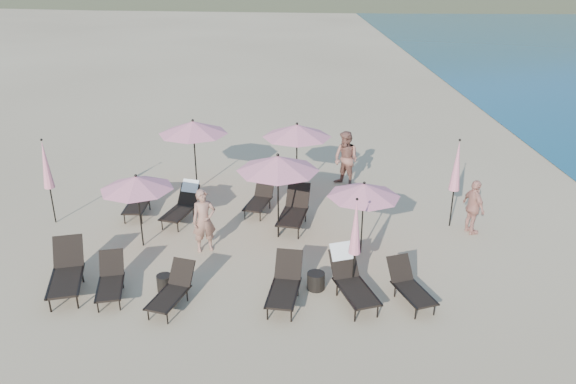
{
  "coord_description": "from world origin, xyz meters",
  "views": [
    {
      "loc": [
        -0.26,
        -11.31,
        7.28
      ],
      "look_at": [
        -0.16,
        3.5,
        1.1
      ],
      "focal_mm": 35.0,
      "sensor_mm": 36.0,
      "label": 1
    }
  ],
  "objects_px": {
    "umbrella_open_0": "(136,183)",
    "side_table_1": "(316,281)",
    "lounger_9": "(294,210)",
    "umbrella_open_2": "(364,190)",
    "lounger_2": "(172,290)",
    "lounger_3": "(285,284)",
    "lounger_1": "(110,280)",
    "lounger_5": "(410,285)",
    "umbrella_open_3": "(193,128)",
    "beachgoer_c": "(474,207)",
    "lounger_4": "(351,278)",
    "beachgoer_a": "(204,221)",
    "umbrella_closed_0": "(356,228)",
    "beachgoer_b": "(346,159)",
    "side_table_0": "(164,283)",
    "lounger_7": "(183,204)",
    "umbrella_open_4": "(297,131)",
    "umbrella_closed_1": "(457,166)",
    "lounger_0": "(66,271)",
    "umbrella_open_1": "(278,163)",
    "lounger_6": "(139,200)",
    "umbrella_closed_2": "(46,165)",
    "lounger_8": "(260,198)"
  },
  "relations": [
    {
      "from": "side_table_1",
      "to": "umbrella_open_4",
      "type": "bearing_deg",
      "value": 93.2
    },
    {
      "from": "lounger_5",
      "to": "lounger_6",
      "type": "relative_size",
      "value": 0.98
    },
    {
      "from": "side_table_1",
      "to": "lounger_1",
      "type": "bearing_deg",
      "value": -177.39
    },
    {
      "from": "lounger_1",
      "to": "umbrella_closed_0",
      "type": "relative_size",
      "value": 0.65
    },
    {
      "from": "lounger_8",
      "to": "umbrella_closed_0",
      "type": "height_order",
      "value": "umbrella_closed_0"
    },
    {
      "from": "lounger_1",
      "to": "lounger_8",
      "type": "xyz_separation_m",
      "value": [
        3.28,
        4.71,
        0.01
      ]
    },
    {
      "from": "umbrella_open_3",
      "to": "lounger_5",
      "type": "bearing_deg",
      "value": -49.28
    },
    {
      "from": "umbrella_open_0",
      "to": "beachgoer_a",
      "type": "height_order",
      "value": "umbrella_open_0"
    },
    {
      "from": "umbrella_closed_0",
      "to": "beachgoer_a",
      "type": "xyz_separation_m",
      "value": [
        -3.73,
        2.06,
        -0.8
      ]
    },
    {
      "from": "lounger_9",
      "to": "umbrella_closed_0",
      "type": "height_order",
      "value": "umbrella_closed_0"
    },
    {
      "from": "beachgoer_a",
      "to": "beachgoer_b",
      "type": "relative_size",
      "value": 0.91
    },
    {
      "from": "lounger_6",
      "to": "side_table_1",
      "type": "distance_m",
      "value": 6.79
    },
    {
      "from": "lounger_2",
      "to": "side_table_1",
      "type": "height_order",
      "value": "lounger_2"
    },
    {
      "from": "lounger_6",
      "to": "beachgoer_b",
      "type": "height_order",
      "value": "beachgoer_b"
    },
    {
      "from": "lounger_2",
      "to": "lounger_3",
      "type": "height_order",
      "value": "lounger_3"
    },
    {
      "from": "umbrella_open_2",
      "to": "umbrella_open_3",
      "type": "distance_m",
      "value": 6.75
    },
    {
      "from": "lounger_2",
      "to": "lounger_7",
      "type": "distance_m",
      "value": 4.59
    },
    {
      "from": "lounger_4",
      "to": "umbrella_open_2",
      "type": "xyz_separation_m",
      "value": [
        0.51,
        2.14,
        1.29
      ]
    },
    {
      "from": "umbrella_open_4",
      "to": "lounger_2",
      "type": "bearing_deg",
      "value": -113.81
    },
    {
      "from": "lounger_2",
      "to": "lounger_4",
      "type": "height_order",
      "value": "lounger_4"
    },
    {
      "from": "lounger_8",
      "to": "side_table_0",
      "type": "xyz_separation_m",
      "value": [
        -2.07,
        -4.56,
        -0.21
      ]
    },
    {
      "from": "lounger_5",
      "to": "umbrella_closed_0",
      "type": "bearing_deg",
      "value": 144.58
    },
    {
      "from": "umbrella_open_1",
      "to": "lounger_3",
      "type": "bearing_deg",
      "value": -86.84
    },
    {
      "from": "umbrella_open_4",
      "to": "umbrella_closed_1",
      "type": "relative_size",
      "value": 0.91
    },
    {
      "from": "beachgoer_a",
      "to": "lounger_2",
      "type": "bearing_deg",
      "value": -118.68
    },
    {
      "from": "umbrella_closed_0",
      "to": "beachgoer_b",
      "type": "relative_size",
      "value": 1.25
    },
    {
      "from": "lounger_0",
      "to": "side_table_0",
      "type": "bearing_deg",
      "value": -14.52
    },
    {
      "from": "lounger_8",
      "to": "umbrella_open_3",
      "type": "height_order",
      "value": "umbrella_open_3"
    },
    {
      "from": "lounger_0",
      "to": "lounger_1",
      "type": "height_order",
      "value": "lounger_0"
    },
    {
      "from": "umbrella_open_1",
      "to": "umbrella_open_3",
      "type": "relative_size",
      "value": 0.99
    },
    {
      "from": "lounger_5",
      "to": "umbrella_open_4",
      "type": "relative_size",
      "value": 0.66
    },
    {
      "from": "lounger_7",
      "to": "umbrella_closed_0",
      "type": "relative_size",
      "value": 0.73
    },
    {
      "from": "umbrella_open_4",
      "to": "umbrella_closed_1",
      "type": "distance_m",
      "value": 5.17
    },
    {
      "from": "umbrella_open_0",
      "to": "lounger_1",
      "type": "bearing_deg",
      "value": -93.85
    },
    {
      "from": "umbrella_closed_0",
      "to": "beachgoer_c",
      "type": "xyz_separation_m",
      "value": [
        3.73,
        3.05,
        -0.87
      ]
    },
    {
      "from": "lounger_6",
      "to": "umbrella_closed_2",
      "type": "relative_size",
      "value": 0.62
    },
    {
      "from": "umbrella_open_2",
      "to": "lounger_5",
      "type": "bearing_deg",
      "value": -70.14
    },
    {
      "from": "lounger_9",
      "to": "umbrella_open_2",
      "type": "relative_size",
      "value": 0.95
    },
    {
      "from": "beachgoer_a",
      "to": "beachgoer_c",
      "type": "bearing_deg",
      "value": -12.5
    },
    {
      "from": "umbrella_open_2",
      "to": "umbrella_open_3",
      "type": "relative_size",
      "value": 0.83
    },
    {
      "from": "lounger_7",
      "to": "umbrella_open_4",
      "type": "bearing_deg",
      "value": 48.88
    },
    {
      "from": "lounger_2",
      "to": "umbrella_open_1",
      "type": "distance_m",
      "value": 4.54
    },
    {
      "from": "umbrella_open_2",
      "to": "side_table_0",
      "type": "distance_m",
      "value": 5.44
    },
    {
      "from": "umbrella_open_2",
      "to": "umbrella_closed_2",
      "type": "height_order",
      "value": "umbrella_closed_2"
    },
    {
      "from": "lounger_2",
      "to": "beachgoer_c",
      "type": "distance_m",
      "value": 8.64
    },
    {
      "from": "umbrella_open_2",
      "to": "beachgoer_c",
      "type": "bearing_deg",
      "value": 19.48
    },
    {
      "from": "lounger_9",
      "to": "umbrella_open_3",
      "type": "bearing_deg",
      "value": 151.65
    },
    {
      "from": "umbrella_open_0",
      "to": "side_table_1",
      "type": "relative_size",
      "value": 4.91
    },
    {
      "from": "lounger_1",
      "to": "lounger_9",
      "type": "xyz_separation_m",
      "value": [
        4.32,
        3.69,
        0.09
      ]
    },
    {
      "from": "lounger_5",
      "to": "umbrella_closed_0",
      "type": "height_order",
      "value": "umbrella_closed_0"
    }
  ]
}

